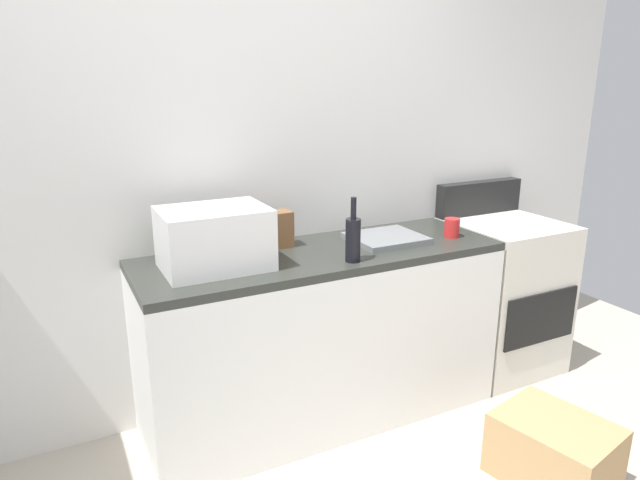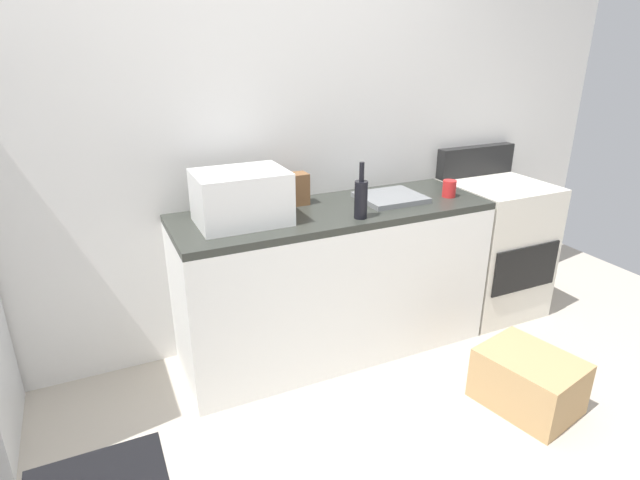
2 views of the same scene
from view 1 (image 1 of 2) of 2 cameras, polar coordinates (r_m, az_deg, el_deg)
name	(u,v)px [view 1 (image 1 of 2)]	position (r m, az deg, el deg)	size (l,w,h in m)	color
wall_back	(236,164)	(2.84, -8.51, 7.68)	(5.00, 0.10, 2.60)	silver
kitchen_counter	(322,335)	(2.89, 0.19, -9.66)	(1.80, 0.60, 0.90)	white
stove_oven	(501,292)	(3.57, 17.93, -5.07)	(0.60, 0.61, 1.10)	silver
microwave	(214,238)	(2.50, -10.67, 0.17)	(0.46, 0.34, 0.27)	white
sink_basin	(386,238)	(2.91, 6.72, 0.18)	(0.36, 0.32, 0.03)	slate
wine_bottle	(353,238)	(2.55, 3.37, 0.18)	(0.07, 0.07, 0.30)	black
coffee_mug	(452,228)	(3.04, 13.25, 1.22)	(0.08, 0.08, 0.10)	red
knife_block	(281,229)	(2.79, -3.98, 1.13)	(0.10, 0.10, 0.18)	brown
cardboard_box_medium	(554,451)	(2.81, 22.64, -19.17)	(0.37, 0.47, 0.29)	tan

